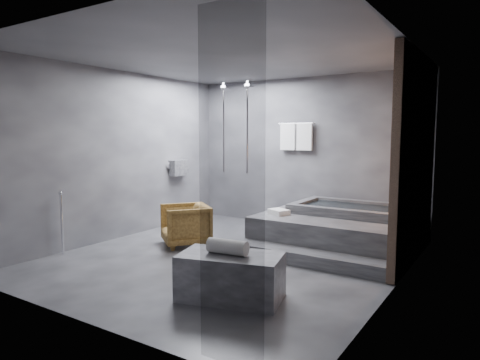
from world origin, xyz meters
The scene contains 7 objects.
room centered at (0.40, 0.24, 1.73)m, with size 5.00×5.04×2.82m.
tub_deck centered at (1.05, 1.45, 0.25)m, with size 2.20×2.00×0.50m, color #2F2F32.
tub_step centered at (1.05, 0.27, 0.09)m, with size 2.20×0.36×0.18m, color #2F2F32.
concrete_bench centered at (0.86, -1.28, 0.24)m, with size 1.07×0.59×0.48m, color #37373A.
driftwood_chair centered at (-0.98, 0.17, 0.32)m, with size 0.69×0.71×0.65m, color #442E11.
rolled_towel centered at (0.83, -1.30, 0.56)m, with size 0.16×0.16×0.44m, color white.
deck_towel centered at (0.27, 0.93, 0.54)m, with size 0.30×0.22×0.08m, color silver.
Camera 1 is at (3.32, -4.93, 1.73)m, focal length 32.00 mm.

